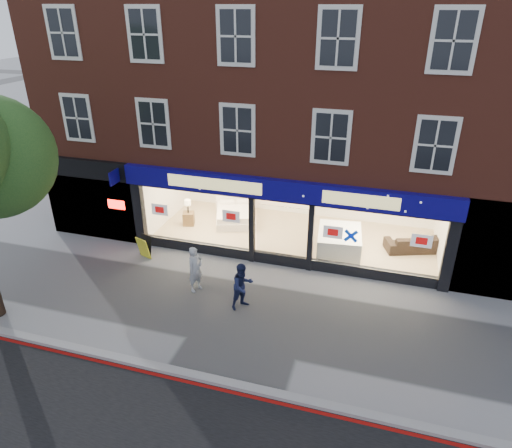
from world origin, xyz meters
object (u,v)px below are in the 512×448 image
at_px(pedestrian_grey, 195,269).
at_px(sofa, 414,243).
at_px(display_bed, 236,214).
at_px(pedestrian_blue, 243,286).
at_px(mattress_stack, 339,241).
at_px(a_board, 145,247).

bearing_deg(pedestrian_grey, sofa, -31.14).
distance_m(display_bed, pedestrian_blue, 6.01).
bearing_deg(mattress_stack, pedestrian_grey, -137.41).
height_order(sofa, pedestrian_blue, pedestrian_blue).
bearing_deg(display_bed, a_board, -141.13).
bearing_deg(sofa, pedestrian_grey, 14.11).
distance_m(a_board, pedestrian_blue, 4.80).
relative_size(display_bed, pedestrian_grey, 1.59).
height_order(pedestrian_grey, pedestrian_blue, pedestrian_grey).
bearing_deg(a_board, sofa, 38.10).
height_order(display_bed, mattress_stack, display_bed).
xyz_separation_m(sofa, pedestrian_grey, (-6.84, -4.62, 0.37)).
height_order(display_bed, pedestrian_blue, pedestrian_blue).
xyz_separation_m(a_board, pedestrian_blue, (4.40, -1.88, 0.33)).
height_order(a_board, pedestrian_grey, pedestrian_grey).
xyz_separation_m(mattress_stack, sofa, (2.70, 0.81, -0.08)).
xyz_separation_m(mattress_stack, a_board, (-6.80, -2.38, -0.07)).
bearing_deg(sofa, a_board, -1.32).
xyz_separation_m(mattress_stack, pedestrian_blue, (-2.39, -4.26, 0.27)).
bearing_deg(pedestrian_grey, display_bed, 29.23).
height_order(mattress_stack, pedestrian_blue, pedestrian_blue).
bearing_deg(sofa, mattress_stack, -3.13).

